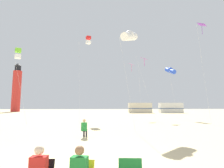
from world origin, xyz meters
TOP-DOWN VIEW (x-y plane):
  - ground at (0.00, 0.00)m, footprint 200.00×200.00m
  - kite_flyer_standing at (-0.36, 4.48)m, footprint 0.38×0.54m
  - kite_tube_white at (3.10, 7.47)m, footprint 1.90×2.49m
  - kite_box_lime at (-8.68, 13.01)m, footprint 1.77×1.77m
  - kite_tube_blue at (11.58, 19.63)m, footprint 1.16×2.56m
  - kite_diamond_rainbow at (5.80, 21.32)m, footprint 2.31×2.49m
  - kite_box_scarlet at (-1.23, 18.80)m, footprint 1.92×2.41m
  - kite_diamond_violet at (12.45, 12.01)m, footprint 1.23×1.23m
  - kite_diamond_magenta at (7.33, 19.11)m, footprint 2.58×2.16m
  - lighthouse_distant at (-28.07, 55.59)m, footprint 2.80×2.80m
  - rv_van_cream at (11.73, 42.47)m, footprint 6.49×2.48m
  - rv_van_white at (20.52, 42.38)m, footprint 6.53×2.61m

SIDE VIEW (x-z plane):
  - ground at x=0.00m, z-range 0.00..0.00m
  - kite_flyer_standing at x=-0.36m, z-range 0.03..1.19m
  - rv_van_cream at x=11.73m, z-range -0.01..2.79m
  - rv_van_white at x=20.52m, z-range -0.01..2.79m
  - kite_tube_blue at x=11.58m, z-range 3.39..11.59m
  - lighthouse_distant at x=-28.07m, z-range -0.56..16.24m
  - kite_box_lime at x=-8.68m, z-range 3.63..12.05m
  - kite_tube_white at x=3.10m, z-range 3.63..12.29m
  - kite_diamond_rainbow at x=5.80m, z-range 3.93..12.92m
  - kite_diamond_magenta at x=7.33m, z-range 4.12..13.54m
  - kite_diamond_violet at x=12.45m, z-range 5.10..16.77m
  - kite_box_scarlet at x=-1.23m, z-range 5.59..17.99m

